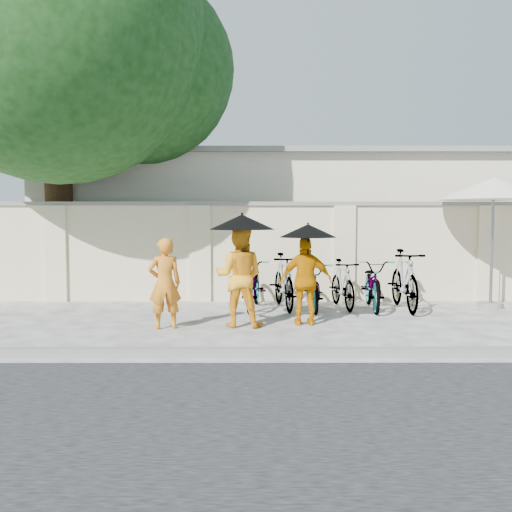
{
  "coord_description": "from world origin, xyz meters",
  "views": [
    {
      "loc": [
        0.13,
        -8.78,
        1.78
      ],
      "look_at": [
        0.16,
        0.91,
        1.1
      ],
      "focal_mm": 40.0,
      "sensor_mm": 36.0,
      "label": 1
    }
  ],
  "objects_px": {
    "monk_left": "(165,283)",
    "monk_right": "(306,281)",
    "monk_center": "(239,276)",
    "patio_umbrella": "(494,190)"
  },
  "relations": [
    {
      "from": "monk_right",
      "to": "patio_umbrella",
      "type": "relative_size",
      "value": 0.57
    },
    {
      "from": "monk_left",
      "to": "monk_right",
      "type": "bearing_deg",
      "value": 170.12
    },
    {
      "from": "monk_left",
      "to": "monk_right",
      "type": "relative_size",
      "value": 1.0
    },
    {
      "from": "monk_left",
      "to": "patio_umbrella",
      "type": "bearing_deg",
      "value": -178.8
    },
    {
      "from": "monk_left",
      "to": "patio_umbrella",
      "type": "height_order",
      "value": "patio_umbrella"
    },
    {
      "from": "monk_center",
      "to": "patio_umbrella",
      "type": "relative_size",
      "value": 0.64
    },
    {
      "from": "monk_center",
      "to": "patio_umbrella",
      "type": "height_order",
      "value": "patio_umbrella"
    },
    {
      "from": "monk_left",
      "to": "monk_center",
      "type": "distance_m",
      "value": 1.19
    },
    {
      "from": "monk_left",
      "to": "monk_right",
      "type": "height_order",
      "value": "monk_right"
    },
    {
      "from": "monk_left",
      "to": "patio_umbrella",
      "type": "relative_size",
      "value": 0.56
    }
  ]
}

